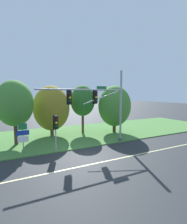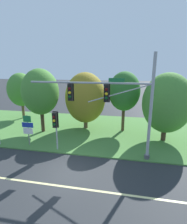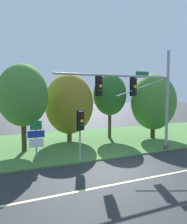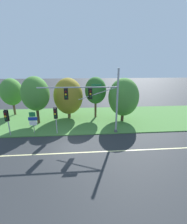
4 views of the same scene
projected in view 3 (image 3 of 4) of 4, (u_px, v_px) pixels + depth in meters
The scene contains 10 objects.
ground_plane at pixel (130, 171), 12.39m from camera, with size 160.00×160.00×0.00m, color #282B2D.
lane_stripe at pixel (143, 179), 11.30m from camera, with size 36.00×0.16×0.01m, color beige.
grass_verge at pixel (79, 142), 19.89m from camera, with size 48.00×11.50×0.10m, color #477A38.
traffic_signal_mast at pixel (141, 93), 15.79m from camera, with size 9.13×0.49×7.59m.
pedestrian_signal_further_along at pixel (81, 124), 14.04m from camera, with size 0.46×0.55×3.26m.
route_sign_post at pixel (36, 137), 13.42m from camera, with size 1.04×0.08×2.70m.
tree_left_of_mast at pixel (23, 95), 16.08m from camera, with size 3.70×3.70×6.51m.
tree_behind_signpost at pixel (69, 104), 19.62m from camera, with size 4.34×4.34×6.12m.
tree_mid_verge at pixel (110, 95), 21.14m from camera, with size 3.20×3.20×6.23m.
tree_tall_centre at pixel (153, 102), 21.11m from camera, with size 4.29×4.29×6.20m.
Camera 3 is at (-6.80, -10.17, 4.40)m, focal length 35.00 mm.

